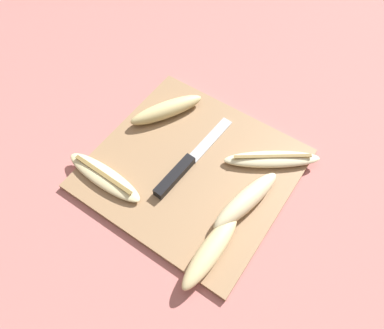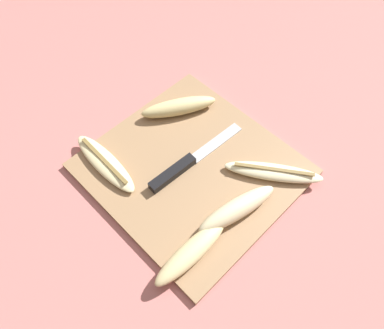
# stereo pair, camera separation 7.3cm
# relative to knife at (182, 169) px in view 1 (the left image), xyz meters

# --- Properties ---
(ground_plane) EXTENTS (4.00, 4.00, 0.00)m
(ground_plane) POSITION_rel_knife_xyz_m (0.01, 0.02, -0.02)
(ground_plane) COLOR #B76B66
(cutting_board) EXTENTS (0.37, 0.36, 0.01)m
(cutting_board) POSITION_rel_knife_xyz_m (0.01, 0.02, -0.01)
(cutting_board) COLOR #997551
(cutting_board) RESTS_ON ground_plane
(knife) EXTENTS (0.03, 0.23, 0.02)m
(knife) POSITION_rel_knife_xyz_m (0.00, 0.00, 0.00)
(knife) COLOR black
(knife) RESTS_ON cutting_board
(banana_cream_curved) EXTENTS (0.07, 0.17, 0.04)m
(banana_cream_curved) POSITION_rel_knife_xyz_m (0.14, 0.01, 0.01)
(banana_cream_curved) COLOR beige
(banana_cream_curved) RESTS_ON cutting_board
(banana_soft_right) EXTENTS (0.18, 0.05, 0.02)m
(banana_soft_right) POSITION_rel_knife_xyz_m (-0.11, -0.10, 0.00)
(banana_soft_right) COLOR beige
(banana_soft_right) RESTS_ON cutting_board
(banana_spotted_left) EXTENTS (0.11, 0.16, 0.03)m
(banana_spotted_left) POSITION_rel_knife_xyz_m (-0.11, 0.10, 0.01)
(banana_spotted_left) COLOR #DBC684
(banana_spotted_left) RESTS_ON cutting_board
(banana_mellow_near) EXTENTS (0.04, 0.16, 0.03)m
(banana_mellow_near) POSITION_rel_knife_xyz_m (0.14, -0.11, 0.01)
(banana_mellow_near) COLOR beige
(banana_mellow_near) RESTS_ON cutting_board
(banana_pale_long) EXTENTS (0.18, 0.14, 0.02)m
(banana_pale_long) POSITION_rel_knife_xyz_m (0.13, 0.12, 0.00)
(banana_pale_long) COLOR beige
(banana_pale_long) RESTS_ON cutting_board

